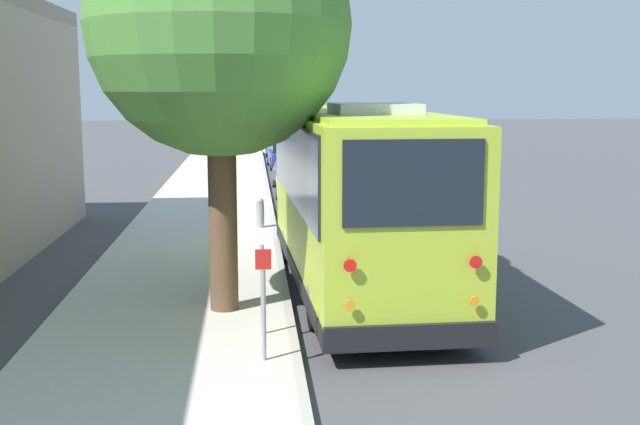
{
  "coord_description": "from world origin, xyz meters",
  "views": [
    {
      "loc": [
        -15.55,
        2.34,
        3.91
      ],
      "look_at": [
        0.96,
        0.92,
        1.3
      ],
      "focal_mm": 45.0,
      "sensor_mm": 36.0,
      "label": 1
    }
  ],
  "objects": [
    {
      "name": "sign_post_far",
      "position": [
        -3.64,
        2.19,
        0.85
      ],
      "size": [
        0.06,
        0.06,
        1.39
      ],
      "color": "gray",
      "rests_on": "sidewalk_slab"
    },
    {
      "name": "ground_plane",
      "position": [
        0.0,
        0.0,
        0.0
      ],
      "size": [
        160.0,
        160.0,
        0.0
      ],
      "primitive_type": "plane",
      "color": "#474749"
    },
    {
      "name": "curb_strip",
      "position": [
        0.0,
        1.74,
        0.07
      ],
      "size": [
        80.0,
        0.14,
        0.15
      ],
      "primitive_type": "cube",
      "color": "#AAA69D",
      "rests_on": "ground"
    },
    {
      "name": "shuttle_bus",
      "position": [
        -0.42,
        0.32,
        1.95
      ],
      "size": [
        9.25,
        3.0,
        3.63
      ],
      "rotation": [
        0.0,
        0.0,
        0.04
      ],
      "color": "#ADC633",
      "rests_on": "ground"
    },
    {
      "name": "parked_sedan_silver",
      "position": [
        30.3,
        0.74,
        0.62
      ],
      "size": [
        4.61,
        2.02,
        1.33
      ],
      "rotation": [
        0.0,
        0.0,
        0.07
      ],
      "color": "#A8AAAF",
      "rests_on": "ground"
    },
    {
      "name": "street_tree",
      "position": [
        -2.07,
        2.83,
        5.2
      ],
      "size": [
        4.33,
        4.33,
        7.59
      ],
      "color": "brown",
      "rests_on": "sidewalk_slab"
    },
    {
      "name": "sign_post_near",
      "position": [
        -4.84,
        2.19,
        0.96
      ],
      "size": [
        0.06,
        0.22,
        1.57
      ],
      "color": "gray",
      "rests_on": "sidewalk_slab"
    },
    {
      "name": "sidewalk_slab",
      "position": [
        0.0,
        3.76,
        0.07
      ],
      "size": [
        80.0,
        3.91,
        0.15
      ],
      "primitive_type": "cube",
      "color": "beige",
      "rests_on": "ground"
    },
    {
      "name": "parked_sedan_blue",
      "position": [
        23.31,
        0.61,
        0.59
      ],
      "size": [
        4.3,
        1.86,
        1.28
      ],
      "rotation": [
        0.0,
        0.0,
        0.03
      ],
      "color": "navy",
      "rests_on": "ground"
    },
    {
      "name": "fire_hydrant",
      "position": [
        5.8,
        2.12,
        0.55
      ],
      "size": [
        0.22,
        0.22,
        0.81
      ],
      "color": "#99999E",
      "rests_on": "sidewalk_slab"
    },
    {
      "name": "parked_sedan_tan",
      "position": [
        10.64,
        0.68,
        0.58
      ],
      "size": [
        4.58,
        1.72,
        1.26
      ],
      "rotation": [
        0.0,
        0.0,
        -0.01
      ],
      "color": "tan",
      "rests_on": "ground"
    },
    {
      "name": "parked_sedan_gray",
      "position": [
        17.03,
        0.57,
        0.58
      ],
      "size": [
        4.41,
        1.95,
        1.27
      ],
      "rotation": [
        0.0,
        0.0,
        -0.07
      ],
      "color": "slate",
      "rests_on": "ground"
    }
  ]
}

